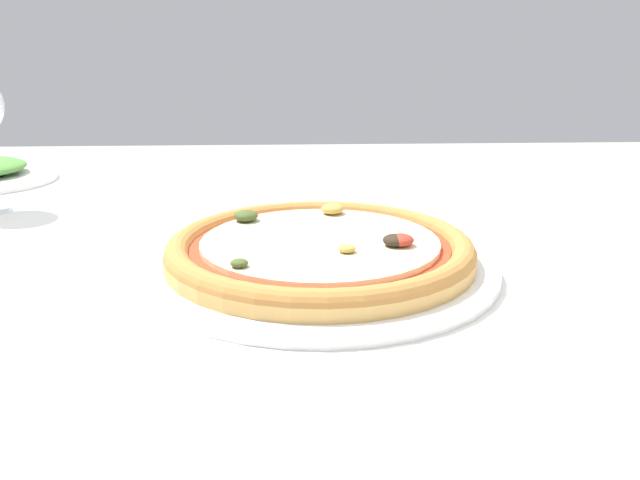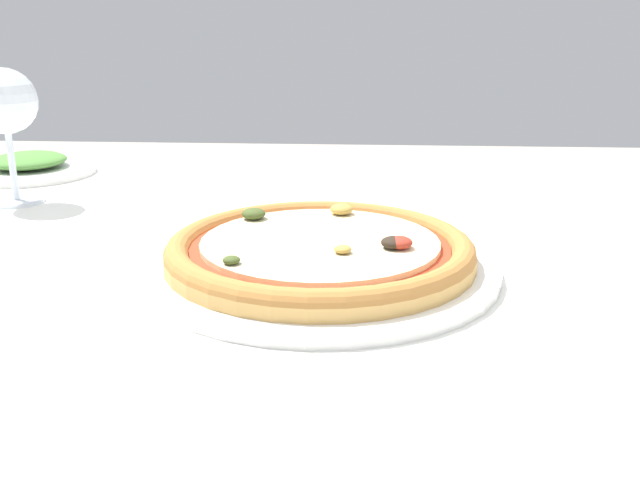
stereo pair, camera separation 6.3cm
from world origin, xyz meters
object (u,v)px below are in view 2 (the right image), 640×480
(dining_table, at_px, (273,361))
(side_plate, at_px, (29,166))
(wine_glass_far_left, at_px, (4,105))
(pizza_plate, at_px, (320,254))

(dining_table, height_order, side_plate, side_plate)
(dining_table, bearing_deg, wine_glass_far_left, 144.95)
(pizza_plate, bearing_deg, dining_table, -155.61)
(side_plate, bearing_deg, pizza_plate, -40.66)
(dining_table, bearing_deg, side_plate, 135.16)
(wine_glass_far_left, bearing_deg, dining_table, -35.05)
(side_plate, bearing_deg, dining_table, -44.84)
(pizza_plate, distance_m, side_plate, 0.59)
(dining_table, relative_size, side_plate, 7.10)
(pizza_plate, xyz_separation_m, side_plate, (-0.44, 0.38, -0.01))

